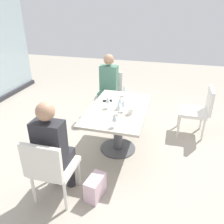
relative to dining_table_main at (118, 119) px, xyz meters
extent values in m
plane|color=#A89E8E|center=(0.00, 0.00, -0.55)|extent=(12.00, 12.00, 0.00)
cube|color=#BCB29E|center=(0.00, 0.00, 0.16)|extent=(1.38, 0.84, 0.04)
cylinder|color=#4C4C51|center=(0.00, 0.00, -0.20)|extent=(0.14, 0.14, 0.69)
cylinder|color=#4C4C51|center=(0.00, 0.00, -0.54)|extent=(0.56, 0.56, 0.02)
cube|color=silver|center=(-1.12, 0.48, -0.13)|extent=(0.46, 0.46, 0.06)
cube|color=silver|center=(-1.37, 0.48, 0.11)|extent=(0.05, 0.46, 0.42)
cylinder|color=silver|center=(-0.92, 0.28, -0.35)|extent=(0.04, 0.04, 0.39)
cylinder|color=silver|center=(-0.92, 0.68, -0.35)|extent=(0.04, 0.04, 0.39)
cylinder|color=silver|center=(-1.32, 0.28, -0.35)|extent=(0.04, 0.04, 0.39)
cylinder|color=silver|center=(-1.32, 0.68, -0.35)|extent=(0.04, 0.04, 0.39)
cube|color=silver|center=(1.12, 0.48, -0.13)|extent=(0.46, 0.46, 0.06)
cube|color=silver|center=(1.37, 0.48, 0.11)|extent=(0.05, 0.46, 0.42)
cylinder|color=silver|center=(0.92, 0.68, -0.35)|extent=(0.04, 0.04, 0.39)
cylinder|color=silver|center=(0.92, 0.28, -0.35)|extent=(0.04, 0.04, 0.39)
cylinder|color=silver|center=(1.32, 0.68, -0.35)|extent=(0.04, 0.04, 0.39)
cylinder|color=silver|center=(1.32, 0.28, -0.35)|extent=(0.04, 0.04, 0.39)
cube|color=silver|center=(0.82, -1.12, -0.13)|extent=(0.46, 0.46, 0.06)
cube|color=silver|center=(0.82, -1.37, 0.11)|extent=(0.46, 0.05, 0.42)
cylinder|color=silver|center=(1.02, -0.92, -0.35)|extent=(0.04, 0.04, 0.39)
cylinder|color=silver|center=(0.62, -0.92, -0.35)|extent=(0.04, 0.04, 0.39)
cylinder|color=silver|center=(1.02, -1.32, -0.35)|extent=(0.04, 0.04, 0.39)
cylinder|color=silver|center=(0.62, -1.32, -0.35)|extent=(0.04, 0.04, 0.39)
cylinder|color=#28282D|center=(-0.95, 0.39, -0.32)|extent=(0.11, 0.11, 0.45)
cube|color=#28282D|center=(-1.04, 0.39, -0.04)|extent=(0.32, 0.13, 0.11)
cylinder|color=#28282D|center=(-0.95, 0.57, -0.32)|extent=(0.11, 0.11, 0.45)
cube|color=#28282D|center=(-1.04, 0.57, -0.04)|extent=(0.32, 0.13, 0.11)
cube|color=#28282D|center=(-1.17, 0.48, 0.25)|extent=(0.20, 0.34, 0.48)
sphere|color=tan|center=(-1.17, 0.48, 0.61)|extent=(0.20, 0.20, 0.20)
cylinder|color=#4C7F6B|center=(0.95, 0.57, -0.32)|extent=(0.11, 0.11, 0.45)
cube|color=#4C7F6B|center=(1.04, 0.57, -0.04)|extent=(0.32, 0.13, 0.11)
cylinder|color=#4C7F6B|center=(0.95, 0.39, -0.32)|extent=(0.11, 0.11, 0.45)
cube|color=#4C7F6B|center=(1.04, 0.39, -0.04)|extent=(0.32, 0.13, 0.11)
cube|color=#4C7F6B|center=(1.17, 0.48, 0.25)|extent=(0.20, 0.34, 0.48)
sphere|color=tan|center=(1.17, 0.48, 0.61)|extent=(0.20, 0.20, 0.20)
cylinder|color=silver|center=(0.50, 0.02, 0.18)|extent=(0.06, 0.06, 0.00)
cylinder|color=silver|center=(0.50, 0.02, 0.23)|extent=(0.01, 0.01, 0.08)
cone|color=silver|center=(0.50, 0.02, 0.32)|extent=(0.07, 0.07, 0.09)
cylinder|color=silver|center=(-0.10, -0.09, 0.18)|extent=(0.06, 0.06, 0.00)
cylinder|color=silver|center=(-0.10, -0.09, 0.23)|extent=(0.01, 0.01, 0.08)
cone|color=silver|center=(-0.10, -0.09, 0.32)|extent=(0.07, 0.07, 0.09)
cylinder|color=silver|center=(-0.21, -0.05, 0.18)|extent=(0.06, 0.06, 0.00)
cylinder|color=silver|center=(-0.21, -0.05, 0.23)|extent=(0.01, 0.01, 0.08)
cone|color=silver|center=(-0.21, -0.05, 0.32)|extent=(0.07, 0.07, 0.09)
cylinder|color=silver|center=(-0.57, -0.09, 0.18)|extent=(0.06, 0.06, 0.00)
cylinder|color=silver|center=(-0.57, -0.09, 0.23)|extent=(0.01, 0.01, 0.08)
cone|color=silver|center=(-0.57, -0.09, 0.32)|extent=(0.07, 0.07, 0.09)
cylinder|color=silver|center=(-0.05, 0.15, 0.18)|extent=(0.06, 0.06, 0.00)
cylinder|color=silver|center=(-0.05, 0.15, 0.23)|extent=(0.01, 0.01, 0.08)
cone|color=silver|center=(-0.05, 0.15, 0.32)|extent=(0.07, 0.07, 0.09)
cylinder|color=silver|center=(-0.02, -0.03, 0.18)|extent=(0.06, 0.06, 0.00)
cylinder|color=silver|center=(-0.02, -0.03, 0.23)|extent=(0.01, 0.01, 0.08)
cone|color=silver|center=(-0.02, -0.03, 0.32)|extent=(0.07, 0.07, 0.09)
cylinder|color=white|center=(-0.16, -0.21, 0.23)|extent=(0.08, 0.08, 0.09)
cube|color=black|center=(0.21, 0.23, 0.18)|extent=(0.12, 0.16, 0.01)
cube|color=beige|center=(-1.04, 0.03, -0.41)|extent=(0.32, 0.21, 0.28)
camera|label=1|loc=(-3.01, -0.72, 1.62)|focal=36.88mm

